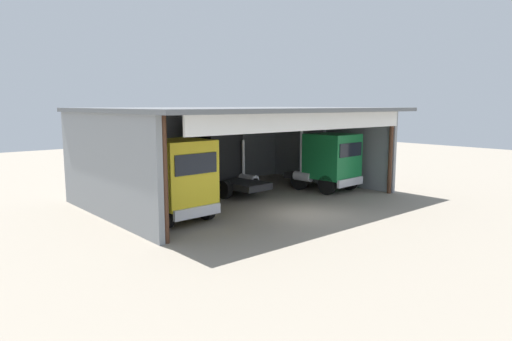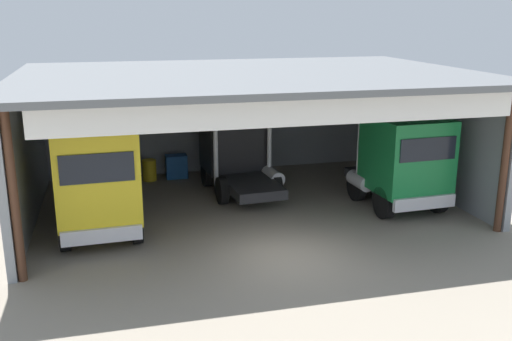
# 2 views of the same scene
# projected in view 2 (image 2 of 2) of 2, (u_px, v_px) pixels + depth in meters

# --- Properties ---
(ground_plane) EXTENTS (80.00, 80.00, 0.00)m
(ground_plane) POSITION_uv_depth(u_px,v_px,m) (286.00, 255.00, 17.19)
(ground_plane) COLOR gray
(ground_plane) RESTS_ON ground
(workshop_shed) EXTENTS (15.73, 11.22, 4.95)m
(workshop_shed) POSITION_uv_depth(u_px,v_px,m) (241.00, 107.00, 21.65)
(workshop_shed) COLOR gray
(workshop_shed) RESTS_ON ground
(truck_yellow_yard_outside) EXTENTS (2.72, 5.41, 3.61)m
(truck_yellow_yard_outside) POSITION_uv_depth(u_px,v_px,m) (97.00, 180.00, 18.05)
(truck_yellow_yard_outside) COLOR yellow
(truck_yellow_yard_outside) RESTS_ON ground
(truck_black_center_bay) EXTENTS (2.77, 5.15, 3.72)m
(truck_black_center_bay) POSITION_uv_depth(u_px,v_px,m) (237.00, 143.00, 23.13)
(truck_black_center_bay) COLOR black
(truck_black_center_bay) RESTS_ON ground
(truck_green_center_right_bay) EXTENTS (2.74, 4.51, 3.59)m
(truck_green_center_right_bay) POSITION_uv_depth(u_px,v_px,m) (402.00, 160.00, 20.75)
(truck_green_center_right_bay) COLOR #197F3D
(truck_green_center_right_bay) RESTS_ON ground
(oil_drum) EXTENTS (0.58, 0.58, 0.90)m
(oil_drum) POSITION_uv_depth(u_px,v_px,m) (149.00, 170.00, 24.68)
(oil_drum) COLOR gold
(oil_drum) RESTS_ON ground
(tool_cart) EXTENTS (0.90, 0.60, 1.00)m
(tool_cart) POSITION_uv_depth(u_px,v_px,m) (177.00, 166.00, 25.07)
(tool_cart) COLOR #1E59A5
(tool_cart) RESTS_ON ground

